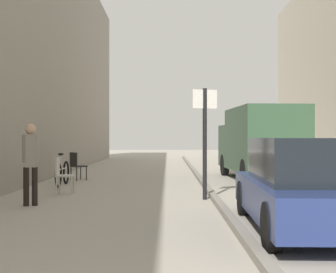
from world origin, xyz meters
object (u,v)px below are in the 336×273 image
(street_sign_post, at_px, (207,133))
(bicycle_leaning, at_px, (65,173))
(delivery_van, at_px, (262,142))
(parked_car, at_px, (310,185))
(cafe_chair_by_doorway, at_px, (79,164))
(cafe_chair_near_window, at_px, (64,173))
(pedestrian_mid_block, at_px, (33,158))

(street_sign_post, height_order, bicycle_leaning, street_sign_post)
(delivery_van, relative_size, parked_car, 1.26)
(cafe_chair_by_doorway, bearing_deg, cafe_chair_near_window, -35.61)
(parked_car, distance_m, cafe_chair_by_doorway, 10.05)
(bicycle_leaning, relative_size, cafe_chair_near_window, 1.88)
(pedestrian_mid_block, relative_size, street_sign_post, 0.67)
(delivery_van, height_order, cafe_chair_by_doorway, delivery_van)
(delivery_van, xyz_separation_m, parked_car, (-0.94, -8.68, -0.59))
(parked_car, bearing_deg, bicycle_leaning, 130.61)
(street_sign_post, distance_m, cafe_chair_near_window, 3.84)
(pedestrian_mid_block, height_order, delivery_van, delivery_van)
(delivery_van, relative_size, bicycle_leaning, 3.04)
(delivery_van, relative_size, cafe_chair_near_window, 5.73)
(street_sign_post, height_order, cafe_chair_near_window, street_sign_post)
(cafe_chair_near_window, bearing_deg, cafe_chair_by_doorway, -176.85)
(pedestrian_mid_block, relative_size, parked_car, 0.41)
(bicycle_leaning, relative_size, cafe_chair_by_doorway, 1.88)
(cafe_chair_near_window, distance_m, cafe_chair_by_doorway, 3.92)
(delivery_van, bearing_deg, cafe_chair_near_window, -148.37)
(street_sign_post, bearing_deg, delivery_van, -129.34)
(pedestrian_mid_block, xyz_separation_m, parked_car, (5.12, -2.63, -0.30))
(cafe_chair_near_window, bearing_deg, delivery_van, 122.14)
(cafe_chair_near_window, bearing_deg, pedestrian_mid_block, -8.55)
(street_sign_post, height_order, cafe_chair_by_doorway, street_sign_post)
(delivery_van, distance_m, bicycle_leaning, 6.66)
(pedestrian_mid_block, bearing_deg, cafe_chair_near_window, 67.62)
(pedestrian_mid_block, distance_m, parked_car, 5.76)
(street_sign_post, distance_m, bicycle_leaning, 5.20)
(parked_car, bearing_deg, delivery_van, 85.84)
(delivery_van, distance_m, cafe_chair_by_doorway, 6.28)
(street_sign_post, bearing_deg, cafe_chair_near_window, -30.99)
(pedestrian_mid_block, height_order, street_sign_post, street_sign_post)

